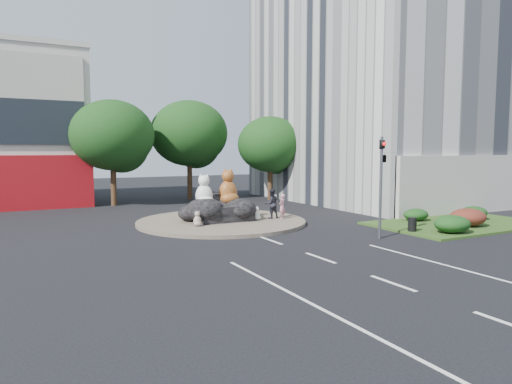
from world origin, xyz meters
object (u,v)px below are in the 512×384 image
at_px(litter_bin, 412,224).
at_px(pedestrian_dark, 271,204).
at_px(kitten_calico, 197,218).
at_px(pedestrian_pink, 282,206).
at_px(kitten_white, 257,213).
at_px(cat_tabby, 228,186).
at_px(cat_white, 204,190).

bearing_deg(litter_bin, pedestrian_dark, 123.20).
distance_m(kitten_calico, pedestrian_pink, 5.54).
xyz_separation_m(pedestrian_pink, litter_bin, (4.03, -6.50, -0.48)).
distance_m(kitten_white, litter_bin, 8.82).
relative_size(cat_tabby, pedestrian_pink, 1.45).
height_order(cat_white, pedestrian_dark, cat_white).
bearing_deg(pedestrian_dark, cat_tabby, -18.19).
relative_size(cat_white, cat_tabby, 0.87).
bearing_deg(litter_bin, pedestrian_pink, 121.83).
height_order(kitten_white, pedestrian_dark, pedestrian_dark).
xyz_separation_m(cat_tabby, kitten_calico, (-2.51, -1.47, -1.57)).
distance_m(cat_white, litter_bin, 11.62).
distance_m(kitten_white, pedestrian_pink, 1.66).
bearing_deg(pedestrian_dark, kitten_white, 7.91).
height_order(kitten_white, pedestrian_pink, pedestrian_pink).
relative_size(kitten_white, litter_bin, 1.16).
distance_m(cat_white, pedestrian_dark, 4.28).
height_order(cat_tabby, pedestrian_dark, cat_tabby).
bearing_deg(kitten_white, pedestrian_dark, -33.94).
distance_m(cat_white, kitten_calico, 2.12).
distance_m(kitten_white, pedestrian_dark, 1.21).
bearing_deg(kitten_calico, kitten_white, 31.54).
height_order(kitten_calico, pedestrian_dark, pedestrian_dark).
bearing_deg(kitten_calico, cat_tabby, 54.95).
bearing_deg(cat_tabby, kitten_white, -40.09).
bearing_deg(cat_tabby, pedestrian_pink, -28.08).
relative_size(cat_white, kitten_calico, 2.23).
xyz_separation_m(kitten_calico, kitten_white, (3.93, 0.48, -0.01)).
height_order(kitten_calico, litter_bin, kitten_calico).
relative_size(kitten_calico, pedestrian_pink, 0.57).
height_order(cat_white, cat_tabby, cat_tabby).
distance_m(cat_white, kitten_white, 3.44).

